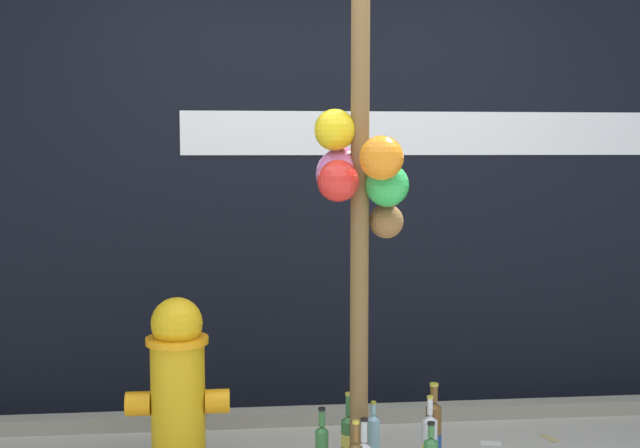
% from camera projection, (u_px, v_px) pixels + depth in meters
% --- Properties ---
extents(building_wall, '(10.00, 0.21, 3.13)m').
position_uv_depth(building_wall, '(322.00, 135.00, 4.72)').
color(building_wall, black).
rests_on(building_wall, ground_plane).
extents(curb_strip, '(8.00, 0.12, 0.08)m').
position_uv_depth(curb_strip, '(330.00, 415.00, 4.49)').
color(curb_strip, gray).
rests_on(curb_strip, ground_plane).
extents(memorial_post, '(0.53, 0.44, 2.73)m').
position_uv_depth(memorial_post, '(360.00, 129.00, 3.57)').
color(memorial_post, brown).
rests_on(memorial_post, ground_plane).
extents(fire_hydrant, '(0.47, 0.28, 0.82)m').
position_uv_depth(fire_hydrant, '(178.00, 386.00, 3.75)').
color(fire_hydrant, gold).
rests_on(fire_hydrant, ground_plane).
extents(bottle_3, '(0.07, 0.07, 0.34)m').
position_uv_depth(bottle_3, '(349.00, 437.00, 3.89)').
color(bottle_3, '#337038').
rests_on(bottle_3, ground_plane).
extents(bottle_4, '(0.08, 0.08, 0.41)m').
position_uv_depth(bottle_4, '(433.00, 435.00, 3.81)').
color(bottle_4, brown).
rests_on(bottle_4, ground_plane).
extents(bottle_5, '(0.06, 0.06, 0.32)m').
position_uv_depth(bottle_5, '(373.00, 440.00, 3.85)').
color(bottle_5, '#93CCE0').
rests_on(bottle_5, ground_plane).
extents(bottle_7, '(0.07, 0.07, 0.38)m').
position_uv_depth(bottle_7, '(430.00, 447.00, 3.72)').
color(bottle_7, silver).
rests_on(bottle_7, ground_plane).
extents(litter_0, '(0.08, 0.14, 0.01)m').
position_uv_depth(litter_0, '(550.00, 438.00, 4.24)').
color(litter_0, tan).
rests_on(litter_0, ground_plane).
extents(litter_1, '(0.11, 0.08, 0.01)m').
position_uv_depth(litter_1, '(491.00, 443.00, 4.17)').
color(litter_1, silver).
rests_on(litter_1, ground_plane).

